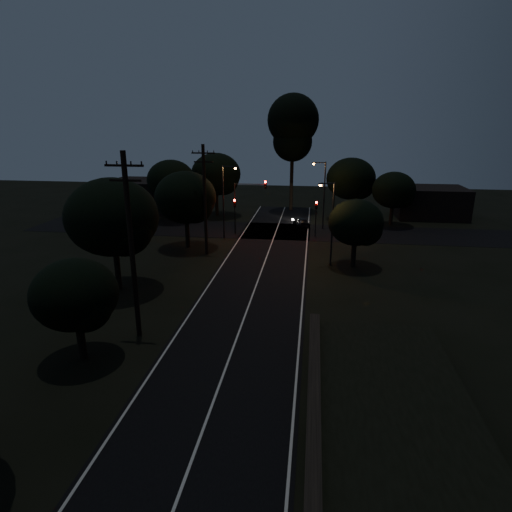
# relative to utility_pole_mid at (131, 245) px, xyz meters

# --- Properties ---
(road_surface) EXTENTS (60.00, 70.00, 0.03)m
(road_surface) POSITION_rel_utility_pole_mid_xyz_m (6.00, 16.12, -5.73)
(road_surface) COLOR black
(road_surface) RESTS_ON ground
(utility_pole_mid) EXTENTS (2.20, 0.30, 11.00)m
(utility_pole_mid) POSITION_rel_utility_pole_mid_xyz_m (0.00, 0.00, 0.00)
(utility_pole_mid) COLOR black
(utility_pole_mid) RESTS_ON ground
(utility_pole_far) EXTENTS (2.20, 0.30, 10.50)m
(utility_pole_far) POSITION_rel_utility_pole_mid_xyz_m (0.00, 17.00, -0.25)
(utility_pole_far) COLOR black
(utility_pole_far) RESTS_ON ground
(tree_left_b) EXTENTS (4.49, 4.49, 5.71)m
(tree_left_b) POSITION_rel_utility_pole_mid_xyz_m (-1.84, -3.09, -2.04)
(tree_left_b) COLOR black
(tree_left_b) RESTS_ON ground
(tree_left_c) EXTENTS (6.82, 6.82, 8.62)m
(tree_left_c) POSITION_rel_utility_pole_mid_xyz_m (-4.26, 6.86, -0.17)
(tree_left_c) COLOR black
(tree_left_c) RESTS_ON ground
(tree_left_d) EXTENTS (6.16, 6.16, 7.82)m
(tree_left_d) POSITION_rel_utility_pole_mid_xyz_m (-2.28, 18.88, -0.67)
(tree_left_d) COLOR black
(tree_left_d) RESTS_ON ground
(tree_far_nw) EXTENTS (6.71, 6.71, 8.49)m
(tree_far_nw) POSITION_rel_utility_pole_mid_xyz_m (-2.76, 34.86, -0.24)
(tree_far_nw) COLOR black
(tree_far_nw) RESTS_ON ground
(tree_far_w) EXTENTS (6.17, 6.17, 7.86)m
(tree_far_w) POSITION_rel_utility_pole_mid_xyz_m (-7.78, 30.88, -0.63)
(tree_far_w) COLOR black
(tree_far_w) RESTS_ON ground
(tree_far_ne) EXTENTS (6.37, 6.37, 8.05)m
(tree_far_ne) POSITION_rel_utility_pole_mid_xyz_m (15.23, 34.87, -0.53)
(tree_far_ne) COLOR black
(tree_far_ne) RESTS_ON ground
(tree_far_e) EXTENTS (5.24, 5.24, 6.65)m
(tree_far_e) POSITION_rel_utility_pole_mid_xyz_m (20.19, 31.89, -1.43)
(tree_far_e) COLOR black
(tree_far_e) RESTS_ON ground
(tree_right_a) EXTENTS (4.79, 4.79, 6.09)m
(tree_right_a) POSITION_rel_utility_pole_mid_xyz_m (14.17, 14.90, -1.80)
(tree_right_a) COLOR black
(tree_right_a) RESTS_ON ground
(tall_pine) EXTENTS (7.16, 7.16, 16.26)m
(tall_pine) POSITION_rel_utility_pole_mid_xyz_m (7.00, 40.00, 5.99)
(tall_pine) COLOR black
(tall_pine) RESTS_ON ground
(building_left) EXTENTS (10.00, 8.00, 4.40)m
(building_left) POSITION_rel_utility_pole_mid_xyz_m (-14.00, 37.00, -3.54)
(building_left) COLOR black
(building_left) RESTS_ON ground
(building_right) EXTENTS (9.00, 7.00, 4.00)m
(building_right) POSITION_rel_utility_pole_mid_xyz_m (26.00, 38.00, -3.74)
(building_right) COLOR black
(building_right) RESTS_ON ground
(signal_left) EXTENTS (0.28, 0.35, 4.10)m
(signal_left) POSITION_rel_utility_pole_mid_xyz_m (1.40, 24.99, -2.90)
(signal_left) COLOR black
(signal_left) RESTS_ON ground
(signal_right) EXTENTS (0.28, 0.35, 4.10)m
(signal_right) POSITION_rel_utility_pole_mid_xyz_m (10.60, 24.99, -2.90)
(signal_right) COLOR black
(signal_right) RESTS_ON ground
(signal_mast) EXTENTS (3.70, 0.35, 6.25)m
(signal_mast) POSITION_rel_utility_pole_mid_xyz_m (3.09, 24.99, -1.40)
(signal_mast) COLOR black
(signal_mast) RESTS_ON ground
(streetlight_a) EXTENTS (1.66, 0.26, 8.00)m
(streetlight_a) POSITION_rel_utility_pole_mid_xyz_m (0.69, 23.00, -1.10)
(streetlight_a) COLOR black
(streetlight_a) RESTS_ON ground
(streetlight_b) EXTENTS (1.66, 0.26, 8.00)m
(streetlight_b) POSITION_rel_utility_pole_mid_xyz_m (11.31, 29.00, -1.10)
(streetlight_b) COLOR black
(streetlight_b) RESTS_ON ground
(streetlight_c) EXTENTS (1.46, 0.26, 7.50)m
(streetlight_c) POSITION_rel_utility_pole_mid_xyz_m (11.83, 15.00, -1.39)
(streetlight_c) COLOR black
(streetlight_c) RESTS_ON ground
(car) EXTENTS (2.35, 3.49, 1.10)m
(car) POSITION_rel_utility_pole_mid_xyz_m (8.85, 29.90, -5.19)
(car) COLOR black
(car) RESTS_ON ground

